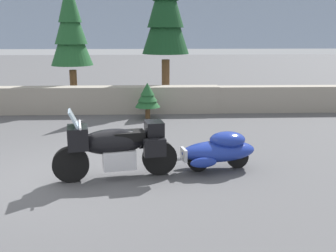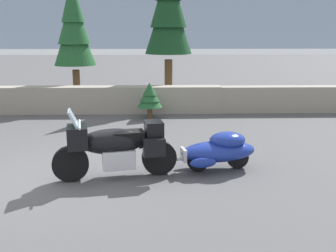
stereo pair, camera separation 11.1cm
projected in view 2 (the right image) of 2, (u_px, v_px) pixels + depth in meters
The scene contains 8 objects.
ground_plane at pixel (59, 177), 7.44m from camera, with size 80.00×80.00×0.00m, color #4C4C4F.
stone_guard_wall at pixel (112, 100), 13.22m from camera, with size 24.00×0.59×0.90m.
distant_ridgeline at pixel (150, 10), 98.93m from camera, with size 240.00×80.00×16.00m, color #8C9EB7.
touring_motorcycle at pixel (115, 146), 7.27m from camera, with size 2.29×1.01×1.33m.
car_shaped_trailer at pixel (219, 150), 7.75m from camera, with size 2.23×0.99×0.76m.
pine_tree_tall at pixel (168, 6), 14.30m from camera, with size 1.74×1.74×5.73m.
pine_tree_secondary at pixel (74, 27), 14.03m from camera, with size 1.50×1.50×4.55m.
pine_sapling_near at pixel (150, 96), 12.30m from camera, with size 0.79×0.79×1.13m.
Camera 2 is at (1.87, -7.06, 2.68)m, focal length 42.09 mm.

